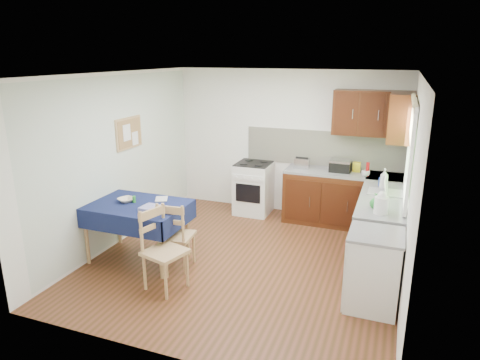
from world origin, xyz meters
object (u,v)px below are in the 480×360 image
at_px(dish_rack, 386,191).
at_px(kettle, 381,204).
at_px(dining_table, 136,211).
at_px(chair_far, 175,234).
at_px(chair_near, 162,247).
at_px(sandwich_press, 340,166).
at_px(toaster, 302,163).

relative_size(dish_rack, kettle, 1.65).
bearing_deg(dining_table, chair_far, -26.74).
distance_m(chair_far, chair_near, 0.47).
distance_m(chair_near, kettle, 2.67).
bearing_deg(dish_rack, kettle, -108.45).
distance_m(dish_rack, kettle, 0.85).
bearing_deg(dining_table, sandwich_press, 23.15).
bearing_deg(chair_near, toaster, -4.73).
distance_m(toaster, sandwich_press, 0.63).
bearing_deg(kettle, dining_table, -170.30).
bearing_deg(sandwich_press, chair_near, -128.80).
xyz_separation_m(dining_table, chair_far, (0.61, -0.06, -0.21)).
bearing_deg(chair_near, dining_table, 68.44).
height_order(dining_table, kettle, kettle).
relative_size(toaster, kettle, 0.89).
bearing_deg(kettle, sandwich_press, 112.20).
bearing_deg(chair_far, toaster, -121.75).
relative_size(dining_table, toaster, 5.41).
relative_size(chair_near, toaster, 4.03).
distance_m(toaster, dish_rack, 1.66).
bearing_deg(chair_far, sandwich_press, -132.70).
relative_size(sandwich_press, dish_rack, 0.71).
relative_size(toaster, dish_rack, 0.54).
relative_size(chair_far, sandwich_press, 2.84).
height_order(dish_rack, kettle, kettle).
distance_m(toaster, kettle, 2.22).
xyz_separation_m(dining_table, kettle, (3.09, 0.53, 0.32)).
distance_m(dining_table, sandwich_press, 3.32).
relative_size(dining_table, kettle, 4.79).
xyz_separation_m(chair_near, sandwich_press, (1.67, 2.83, 0.47)).
distance_m(dining_table, dish_rack, 3.40).
xyz_separation_m(chair_far, toaster, (1.12, 2.35, 0.49)).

